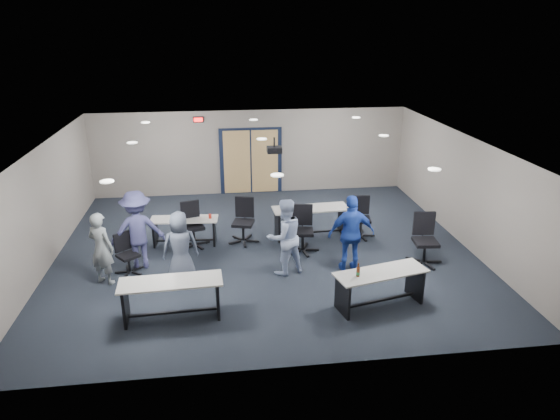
{
  "coord_description": "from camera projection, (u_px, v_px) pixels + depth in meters",
  "views": [
    {
      "loc": [
        -1.06,
        -11.13,
        5.28
      ],
      "look_at": [
        0.34,
        -0.3,
        1.15
      ],
      "focal_mm": 32.0,
      "sensor_mm": 36.0,
      "label": 1
    }
  ],
  "objects": [
    {
      "name": "back_wall",
      "position": [
        251.0,
        152.0,
        16.02
      ],
      "size": [
        10.0,
        0.04,
        2.7
      ],
      "primitive_type": "cube",
      "color": "gray",
      "rests_on": "floor"
    },
    {
      "name": "chair_loose_left",
      "position": [
        128.0,
        254.0,
        11.03
      ],
      "size": [
        0.82,
        0.82,
        0.93
      ],
      "primitive_type": null,
      "rotation": [
        0.0,
        0.0,
        0.67
      ],
      "color": "black",
      "rests_on": "floor"
    },
    {
      "name": "table_front_left",
      "position": [
        171.0,
        293.0,
        9.33
      ],
      "size": [
        1.94,
        0.73,
        0.77
      ],
      "rotation": [
        0.0,
        0.0,
        0.05
      ],
      "color": "#A2A199",
      "rests_on": "floor"
    },
    {
      "name": "chair_back_a",
      "position": [
        193.0,
        225.0,
        12.35
      ],
      "size": [
        0.87,
        0.87,
        1.12
      ],
      "primitive_type": null,
      "rotation": [
        0.0,
        0.0,
        0.28
      ],
      "color": "black",
      "rests_on": "floor"
    },
    {
      "name": "person_lightblue",
      "position": [
        285.0,
        237.0,
        10.91
      ],
      "size": [
        1.03,
        0.92,
        1.74
      ],
      "primitive_type": "imported",
      "rotation": [
        0.0,
        0.0,
        3.52
      ],
      "color": "#B0C3EA",
      "rests_on": "floor"
    },
    {
      "name": "right_wall",
      "position": [
        464.0,
        190.0,
        12.44
      ],
      "size": [
        0.04,
        9.0,
        2.7
      ],
      "primitive_type": "cube",
      "color": "gray",
      "rests_on": "floor"
    },
    {
      "name": "ceiling_projector",
      "position": [
        274.0,
        150.0,
        11.97
      ],
      "size": [
        0.35,
        0.32,
        0.37
      ],
      "color": "black",
      "rests_on": "ceiling"
    },
    {
      "name": "table_back_right",
      "position": [
        310.0,
        217.0,
        12.93
      ],
      "size": [
        1.98,
        0.76,
        0.79
      ],
      "rotation": [
        0.0,
        0.0,
        0.05
      ],
      "color": "#A2A199",
      "rests_on": "floor"
    },
    {
      "name": "front_wall",
      "position": [
        293.0,
        294.0,
        7.67
      ],
      "size": [
        10.0,
        0.04,
        2.7
      ],
      "primitive_type": "cube",
      "color": "gray",
      "rests_on": "floor"
    },
    {
      "name": "chair_back_c",
      "position": [
        303.0,
        230.0,
        12.03
      ],
      "size": [
        0.81,
        0.81,
        1.15
      ],
      "primitive_type": null,
      "rotation": [
        0.0,
        0.0,
        -0.14
      ],
      "color": "black",
      "rests_on": "floor"
    },
    {
      "name": "table_front_right",
      "position": [
        380.0,
        282.0,
        9.73
      ],
      "size": [
        1.93,
        1.02,
        1.02
      ],
      "rotation": [
        0.0,
        0.0,
        0.23
      ],
      "color": "#A2A199",
      "rests_on": "floor"
    },
    {
      "name": "ceiling",
      "position": [
        264.0,
        143.0,
        11.37
      ],
      "size": [
        10.0,
        9.0,
        0.04
      ],
      "primitive_type": "cube",
      "color": "silver",
      "rests_on": "back_wall"
    },
    {
      "name": "person_back",
      "position": [
        137.0,
        230.0,
        11.15
      ],
      "size": [
        1.29,
        0.9,
        1.83
      ],
      "primitive_type": "imported",
      "rotation": [
        0.0,
        0.0,
        3.34
      ],
      "color": "#424276",
      "rests_on": "floor"
    },
    {
      "name": "chair_back_b",
      "position": [
        243.0,
        221.0,
        12.55
      ],
      "size": [
        0.88,
        0.88,
        1.14
      ],
      "primitive_type": null,
      "rotation": [
        0.0,
        0.0,
        -0.26
      ],
      "color": "black",
      "rests_on": "floor"
    },
    {
      "name": "chair_loose_right",
      "position": [
        426.0,
        240.0,
        11.41
      ],
      "size": [
        0.83,
        0.83,
        1.2
      ],
      "primitive_type": null,
      "rotation": [
        0.0,
        0.0,
        -0.1
      ],
      "color": "black",
      "rests_on": "floor"
    },
    {
      "name": "chair_back_d",
      "position": [
        361.0,
        218.0,
        12.88
      ],
      "size": [
        0.77,
        0.77,
        1.07
      ],
      "primitive_type": null,
      "rotation": [
        0.0,
        0.0,
        -0.15
      ],
      "color": "black",
      "rests_on": "floor"
    },
    {
      "name": "person_plaid",
      "position": [
        180.0,
        247.0,
        10.62
      ],
      "size": [
        0.83,
        0.6,
        1.58
      ],
      "primitive_type": "imported",
      "rotation": [
        0.0,
        0.0,
        3.28
      ],
      "color": "#4C5568",
      "rests_on": "floor"
    },
    {
      "name": "person_gray",
      "position": [
        101.0,
        248.0,
        10.51
      ],
      "size": [
        0.7,
        0.62,
        1.61
      ],
      "primitive_type": "imported",
      "rotation": [
        0.0,
        0.0,
        2.64
      ],
      "color": "gray",
      "rests_on": "floor"
    },
    {
      "name": "person_navy",
      "position": [
        351.0,
        234.0,
        11.02
      ],
      "size": [
        1.04,
        0.44,
        1.78
      ],
      "primitive_type": "imported",
      "rotation": [
        0.0,
        0.0,
        3.15
      ],
      "color": "#1C399C",
      "rests_on": "floor"
    },
    {
      "name": "exit_sign",
      "position": [
        198.0,
        120.0,
        15.39
      ],
      "size": [
        0.32,
        0.07,
        0.18
      ],
      "color": "black",
      "rests_on": "back_wall"
    },
    {
      "name": "left_wall",
      "position": [
        44.0,
        208.0,
        11.25
      ],
      "size": [
        0.04,
        9.0,
        2.7
      ],
      "primitive_type": "cube",
      "color": "gray",
      "rests_on": "floor"
    },
    {
      "name": "double_door",
      "position": [
        251.0,
        162.0,
        16.09
      ],
      "size": [
        2.0,
        0.07,
        2.2
      ],
      "color": "black",
      "rests_on": "back_wall"
    },
    {
      "name": "table_back_left",
      "position": [
        185.0,
        227.0,
        12.51
      ],
      "size": [
        1.71,
        0.68,
        0.79
      ],
      "rotation": [
        0.0,
        0.0,
        -0.08
      ],
      "color": "#A2A199",
      "rests_on": "floor"
    },
    {
      "name": "ceiling_can_lights",
      "position": [
        263.0,
        141.0,
        11.61
      ],
      "size": [
        6.24,
        5.74,
        0.02
      ],
      "primitive_type": null,
      "color": "white",
      "rests_on": "ceiling"
    },
    {
      "name": "floor",
      "position": [
        265.0,
        250.0,
        12.32
      ],
      "size": [
        10.0,
        10.0,
        0.0
      ],
      "primitive_type": "plane",
      "color": "black",
      "rests_on": "ground"
    }
  ]
}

